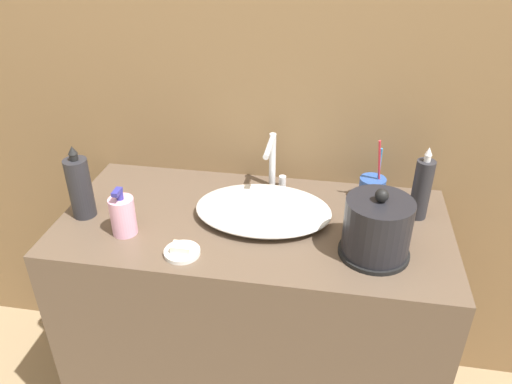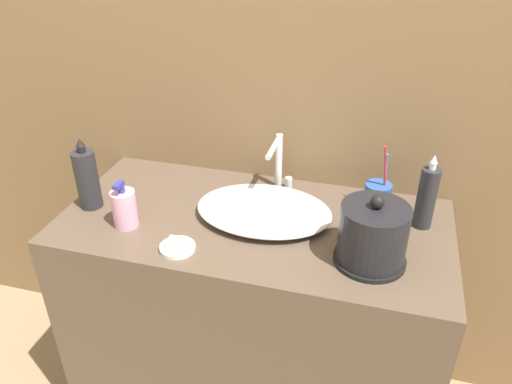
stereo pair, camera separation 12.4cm
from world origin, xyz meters
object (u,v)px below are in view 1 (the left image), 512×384
Objects in this scene: faucet at (273,160)px; mouthwash_bottle at (80,187)px; electric_kettle at (377,230)px; toothbrush_cup at (372,189)px; lotion_bottle at (123,215)px; shampoo_bottle at (422,188)px.

mouthwash_bottle is (-0.54, -0.25, -0.01)m from faucet.
electric_kettle is 0.29m from toothbrush_cup.
toothbrush_cup reaches higher than electric_kettle.
lotion_bottle is 0.65× the size of mouthwash_bottle.
electric_kettle is at bearing -90.04° from toothbrush_cup.
shampoo_bottle is at bearing 15.36° from lotion_bottle.
faucet is at bearing 136.98° from electric_kettle.
electric_kettle is 0.88× the size of mouthwash_bottle.
lotion_bottle is at bearing -23.57° from mouthwash_bottle.
faucet is 0.60m from mouthwash_bottle.
toothbrush_cup is (0.00, 0.29, -0.04)m from electric_kettle.
mouthwash_bottle reaches higher than faucet.
shampoo_bottle reaches higher than electric_kettle.
mouthwash_bottle is (-1.00, -0.16, -0.00)m from shampoo_bottle.
shampoo_bottle is (0.84, 0.23, 0.04)m from lotion_bottle.
shampoo_bottle reaches higher than lotion_bottle.
toothbrush_cup is 0.95× the size of mouthwash_bottle.
shampoo_bottle reaches higher than faucet.
lotion_bottle is at bearing -140.44° from faucet.
lotion_bottle is at bearing -178.42° from electric_kettle.
shampoo_bottle is at bearing -10.84° from faucet.
shampoo_bottle is at bearing 9.22° from mouthwash_bottle.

